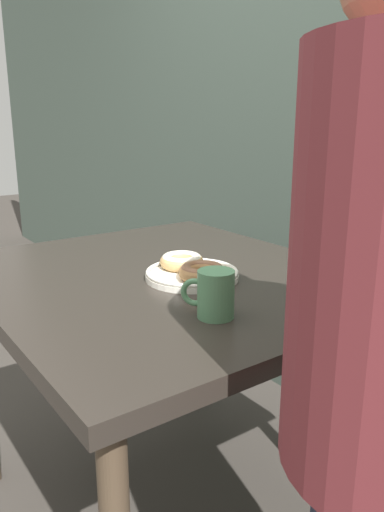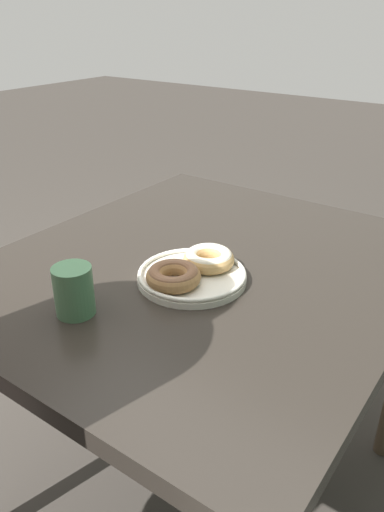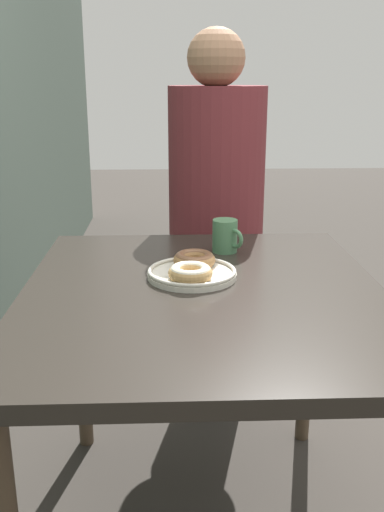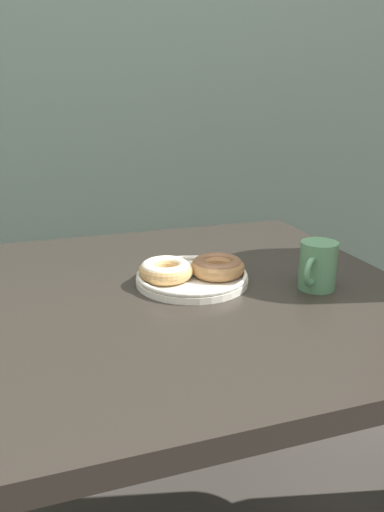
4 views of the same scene
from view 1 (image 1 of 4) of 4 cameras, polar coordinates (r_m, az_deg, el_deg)
wall_back at (r=1.87m, az=20.33°, el=18.73°), size 8.00×0.05×2.60m
dining_table at (r=1.35m, az=-3.04°, el=-5.17°), size 1.04×0.91×0.77m
donut_plate at (r=1.26m, az=-0.02°, el=-1.58°), size 0.24×0.24×0.05m
coffee_mug at (r=1.02m, az=2.58°, el=-4.30°), size 0.10×0.09×0.10m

